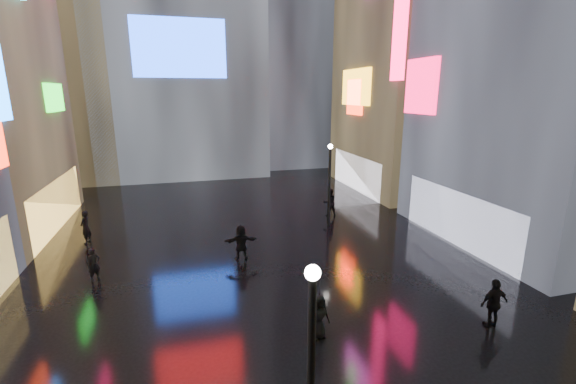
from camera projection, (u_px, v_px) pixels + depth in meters
name	position (u px, v px, depth m)	size (l,w,h in m)	color
ground	(250.00, 244.00, 21.52)	(140.00, 140.00, 0.00)	black
building_right_far	(418.00, 20.00, 31.45)	(10.28, 12.00, 28.00)	black
tower_flank_right	(285.00, 13.00, 43.85)	(12.00, 12.00, 34.00)	black
tower_flank_left	(54.00, 39.00, 35.23)	(10.00, 10.00, 26.00)	black
lamp_near	(311.00, 372.00, 7.47)	(0.30, 0.30, 5.20)	black
lamp_far	(329.00, 180.00, 23.83)	(0.30, 0.30, 5.20)	black
pedestrian_3	(494.00, 303.00, 13.72)	(1.08, 0.45, 1.85)	black
pedestrian_4	(319.00, 316.00, 13.14)	(0.78, 0.51, 1.59)	black
pedestrian_5	(241.00, 242.00, 19.34)	(1.67, 0.53, 1.80)	black
pedestrian_6	(94.00, 265.00, 17.15)	(0.56, 0.37, 1.53)	black
pedestrian_7	(330.00, 202.00, 26.27)	(0.92, 0.72, 1.89)	black
umbrella_2	(319.00, 283.00, 12.82)	(1.03, 1.05, 0.95)	black
pedestrian_8	(86.00, 227.00, 21.42)	(0.69, 0.45, 1.88)	black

